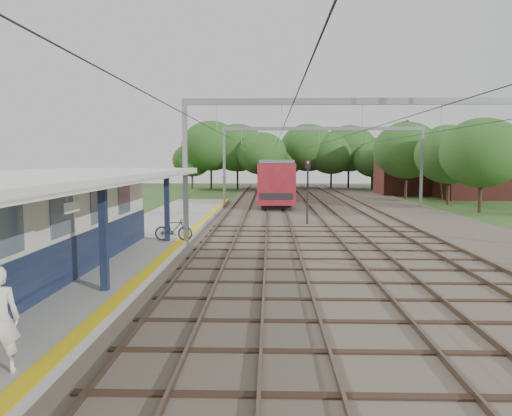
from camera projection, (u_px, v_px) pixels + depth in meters
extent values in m
plane|color=#2D4C1E|center=(329.00, 402.00, 8.63)|extent=(160.00, 160.00, 0.00)
cube|color=#473D33|center=(335.00, 214.00, 38.36)|extent=(18.00, 90.00, 0.10)
cube|color=gray|center=(128.00, 248.00, 22.75)|extent=(5.00, 52.00, 0.35)
cube|color=yellow|center=(177.00, 244.00, 22.67)|extent=(0.45, 52.00, 0.01)
cube|color=beige|center=(19.00, 228.00, 15.64)|extent=(3.20, 18.00, 3.40)
cube|color=#111B37|center=(72.00, 260.00, 15.69)|extent=(0.06, 18.00, 1.40)
cube|color=slate|center=(70.00, 212.00, 15.55)|extent=(0.05, 16.00, 1.30)
cube|color=#111B37|center=(104.00, 236.00, 14.57)|extent=(0.22, 0.22, 3.20)
cube|color=#111B37|center=(167.00, 207.00, 23.53)|extent=(0.22, 0.22, 3.20)
cube|color=silver|center=(37.00, 178.00, 14.46)|extent=(6.40, 20.00, 0.24)
cube|color=white|center=(72.00, 207.00, 12.49)|extent=(0.06, 0.85, 0.26)
cube|color=brown|center=(229.00, 212.00, 38.58)|extent=(0.07, 88.00, 0.15)
cube|color=brown|center=(247.00, 212.00, 38.54)|extent=(0.07, 88.00, 0.15)
cube|color=brown|center=(267.00, 212.00, 38.50)|extent=(0.07, 88.00, 0.15)
cube|color=brown|center=(286.00, 212.00, 38.46)|extent=(0.07, 88.00, 0.15)
cube|color=brown|center=(315.00, 212.00, 38.39)|extent=(0.07, 88.00, 0.15)
cube|color=brown|center=(334.00, 212.00, 38.35)|extent=(0.07, 88.00, 0.15)
cube|color=brown|center=(362.00, 212.00, 38.29)|extent=(0.07, 88.00, 0.15)
cube|color=brown|center=(381.00, 212.00, 38.26)|extent=(0.07, 88.00, 0.15)
cube|color=gray|center=(185.00, 174.00, 23.35)|extent=(0.22, 0.22, 7.00)
cube|color=gray|center=(369.00, 101.00, 22.80)|extent=(17.00, 0.20, 0.30)
cube|color=gray|center=(224.00, 168.00, 43.25)|extent=(0.22, 0.22, 7.00)
cube|color=gray|center=(422.00, 168.00, 42.79)|extent=(0.22, 0.22, 7.00)
cube|color=gray|center=(323.00, 128.00, 42.70)|extent=(17.00, 0.20, 0.30)
cylinder|color=black|center=(238.00, 142.00, 38.04)|extent=(0.02, 88.00, 0.02)
cylinder|color=black|center=(277.00, 142.00, 37.96)|extent=(0.02, 88.00, 0.02)
cylinder|color=black|center=(326.00, 142.00, 37.86)|extent=(0.02, 88.00, 0.02)
cylinder|color=black|center=(373.00, 142.00, 37.76)|extent=(0.02, 88.00, 0.02)
cylinder|color=#382619|center=(206.00, 179.00, 69.46)|extent=(0.28, 0.28, 2.88)
ellipsoid|color=#264D1B|center=(205.00, 154.00, 69.12)|extent=(6.72, 6.72, 5.76)
cylinder|color=#382619|center=(249.00, 180.00, 71.30)|extent=(0.28, 0.28, 2.52)
ellipsoid|color=#264D1B|center=(249.00, 159.00, 71.00)|extent=(5.88, 5.88, 5.04)
cylinder|color=#382619|center=(292.00, 179.00, 68.12)|extent=(0.28, 0.28, 3.24)
ellipsoid|color=#264D1B|center=(292.00, 149.00, 67.73)|extent=(7.56, 7.56, 6.48)
cylinder|color=#382619|center=(334.00, 180.00, 69.97)|extent=(0.28, 0.28, 2.70)
ellipsoid|color=#264D1B|center=(334.00, 156.00, 69.65)|extent=(6.30, 6.30, 5.40)
cylinder|color=#382619|center=(438.00, 192.00, 45.92)|extent=(0.28, 0.28, 2.52)
ellipsoid|color=#264D1B|center=(439.00, 158.00, 45.62)|extent=(5.88, 5.88, 5.04)
cylinder|color=#382619|center=(399.00, 182.00, 61.81)|extent=(0.28, 0.28, 2.88)
ellipsoid|color=#264D1B|center=(400.00, 153.00, 61.47)|extent=(6.72, 6.72, 5.76)
cube|color=brown|center=(475.00, 178.00, 53.60)|extent=(7.00, 6.00, 4.50)
cube|color=maroon|center=(476.00, 148.00, 53.30)|extent=(4.99, 6.12, 4.99)
cube|color=brown|center=(412.00, 174.00, 59.69)|extent=(8.00, 6.00, 5.00)
cube|color=maroon|center=(413.00, 145.00, 59.36)|extent=(5.52, 6.12, 5.52)
imported|color=black|center=(174.00, 230.00, 23.62)|extent=(1.80, 0.53, 1.08)
cube|color=black|center=(275.00, 199.00, 48.99)|extent=(2.45, 17.52, 0.44)
cube|color=maroon|center=(275.00, 180.00, 48.81)|extent=(3.07, 19.04, 3.36)
cube|color=black|center=(275.00, 176.00, 48.77)|extent=(3.11, 17.52, 0.95)
cube|color=slate|center=(275.00, 161.00, 48.63)|extent=(2.82, 19.04, 0.28)
cube|color=black|center=(274.00, 188.00, 68.53)|extent=(2.45, 17.52, 0.44)
cube|color=maroon|center=(274.00, 174.00, 68.35)|extent=(3.07, 19.04, 3.36)
cube|color=black|center=(274.00, 171.00, 68.32)|extent=(3.11, 17.52, 0.95)
cube|color=slate|center=(274.00, 161.00, 68.18)|extent=(2.82, 19.04, 0.28)
cylinder|color=black|center=(307.00, 196.00, 31.58)|extent=(0.15, 0.15, 3.77)
cube|color=black|center=(308.00, 165.00, 31.38)|extent=(0.32, 0.25, 0.52)
sphere|color=red|center=(308.00, 162.00, 31.27)|extent=(0.13, 0.13, 0.13)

